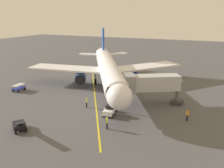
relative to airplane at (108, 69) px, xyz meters
name	(u,v)px	position (x,y,z in m)	size (l,w,h in m)	color
ground_plane	(112,89)	(-1.56, 1.20, -4.00)	(220.00, 220.00, 0.00)	#4C4C4F
apron_lead_in_line	(95,95)	(-0.14, 6.24, -4.00)	(0.24, 40.00, 0.01)	yellow
airplane	(108,69)	(0.00, 0.00, 0.00)	(30.86, 36.56, 11.50)	white
jet_bridge	(146,84)	(-10.29, 7.08, -0.24)	(10.80, 7.72, 5.40)	#B7B7BC
ground_crew_marshaller	(187,115)	(-17.74, 10.84, -3.12)	(0.43, 0.31, 1.71)	#23232D
ground_crew_wing_walker	(86,102)	(-1.80, 12.24, -3.12)	(0.39, 0.47, 1.71)	#23232D
ground_crew_loader	(107,123)	(-8.26, 17.95, -3.12)	(0.39, 0.47, 1.71)	#23232D
belt_loader_near_nose	(19,125)	(2.16, 23.09, -3.29)	(4.36, 3.73, 2.32)	black
tug_portside	(109,111)	(-6.63, 13.66, -3.30)	(1.87, 2.50, 1.50)	white
baggage_cart_starboard_side	(19,88)	(15.33, 9.84, -3.35)	(1.78, 2.73, 1.27)	#2D3899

